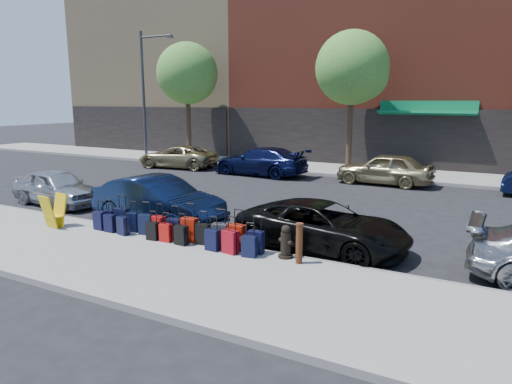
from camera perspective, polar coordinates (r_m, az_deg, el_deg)
The scene contains 39 objects.
ground at distance 16.65m, azimuth 0.16°, elevation -2.06°, with size 120.00×120.00×0.00m, color black.
sidewalk_near at distance 11.53m, azimuth -15.34°, elevation -8.26°, with size 60.00×4.00×0.15m, color gray.
sidewalk_far at distance 25.74m, azimuth 10.67°, elevation 2.71°, with size 60.00×4.00×0.15m, color gray.
curb_near at distance 12.98m, azimuth -9.20°, elevation -5.77°, with size 60.00×0.08×0.15m, color gray.
curb_far at distance 23.84m, azimuth 9.19°, elevation 2.08°, with size 60.00×0.08×0.15m, color gray.
building_left at distance 40.20m, azimuth -8.37°, elevation 17.15°, with size 15.00×12.12×16.00m.
building_center at distance 33.73m, azimuth 15.76°, elevation 21.43°, with size 17.00×12.85×20.00m.
tree_left at distance 29.55m, azimuth -8.37°, elevation 14.26°, with size 3.80×3.80×7.27m.
tree_center at distance 24.84m, azimuth 12.23°, elevation 14.70°, with size 3.80×3.80×7.27m.
streetlight at distance 30.82m, azimuth -13.64°, elevation 12.55°, with size 2.59×0.18×8.00m.
suitcase_front_0 at distance 14.24m, azimuth -17.94°, elevation -3.21°, with size 0.38×0.24×0.86m.
suitcase_front_1 at distance 13.94m, azimuth -16.44°, elevation -3.22°, with size 0.44×0.27×1.02m.
suitcase_front_2 at distance 13.62m, azimuth -15.12°, elevation -3.65°, with size 0.38×0.23×0.89m.
suitcase_front_3 at distance 13.24m, azimuth -13.61°, elevation -3.94°, with size 0.42×0.29×0.93m.
suitcase_front_4 at distance 13.01m, azimuth -12.04°, elevation -4.18°, with size 0.40×0.26×0.91m.
suitcase_front_5 at distance 12.59m, azimuth -10.15°, elevation -4.59°, with size 0.40×0.23×0.94m.
suitcase_front_6 at distance 12.36m, azimuth -8.30°, elevation -4.68°, with size 0.43×0.24×1.04m.
suitcase_front_7 at distance 12.09m, azimuth -6.66°, elevation -5.25°, with size 0.39×0.25×0.88m.
suitcase_front_8 at distance 11.83m, azimuth -4.50°, elevation -5.40°, with size 0.45×0.30×0.99m.
suitcase_front_9 at distance 11.60m, azimuth -2.39°, elevation -5.64°, with size 0.45×0.27×1.04m.
suitcase_front_10 at distance 11.32m, azimuth 0.01°, elevation -6.27°, with size 0.38×0.21×0.92m.
suitcase_back_0 at distance 14.11m, azimuth -18.95°, elevation -3.40°, with size 0.38×0.24×0.87m.
suitcase_back_1 at distance 13.78m, azimuth -17.75°, elevation -3.73°, with size 0.35×0.20×0.82m.
suitcase_back_2 at distance 13.39m, azimuth -16.29°, elevation -4.06°, with size 0.38×0.27×0.84m.
suitcase_back_4 at distance 12.70m, azimuth -12.79°, elevation -4.77°, with size 0.35×0.21×0.80m.
suitcase_back_5 at distance 12.47m, azimuth -11.20°, elevation -5.01°, with size 0.34×0.20×0.79m.
suitcase_back_6 at distance 12.14m, azimuth -9.33°, elevation -5.34°, with size 0.37×0.23×0.83m.
suitcase_back_8 at distance 11.59m, azimuth -5.46°, elevation -5.98°, with size 0.38×0.23×0.87m.
suitcase_back_9 at distance 11.34m, azimuth -3.23°, elevation -6.24°, with size 0.42×0.29×0.93m.
suitcase_back_10 at distance 11.07m, azimuth -0.83°, elevation -6.80°, with size 0.38×0.25×0.84m.
fire_hydrant at distance 11.02m, azimuth 3.73°, elevation -6.33°, with size 0.41×0.36×0.80m.
bollard at distance 10.63m, azimuth 5.42°, elevation -6.33°, with size 0.18×0.18×0.96m.
display_rack at distance 14.80m, azimuth -23.96°, elevation -2.23°, with size 0.63×0.68×0.99m.
car_near_0 at distance 18.62m, azimuth -23.61°, elevation 0.53°, with size 1.58×3.93×1.34m, color #B3B5BA.
car_near_1 at distance 14.77m, azimuth -12.17°, elevation -1.07°, with size 1.59×4.55×1.50m, color #0B1734.
car_near_2 at distance 12.11m, azimuth 8.35°, elevation -4.24°, with size 2.10×4.56×1.27m, color black.
car_far_0 at distance 27.06m, azimuth -9.76°, elevation 4.38°, with size 2.14×4.64×1.29m, color #93865A.
car_far_1 at distance 23.94m, azimuth 0.54°, elevation 3.87°, with size 2.07×5.08×1.47m, color #0C1135.
car_far_2 at distance 22.07m, azimuth 15.75°, elevation 2.81°, with size 1.75×4.36×1.48m, color #94865B.
Camera 1 is at (7.59, -14.30, 3.87)m, focal length 32.00 mm.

